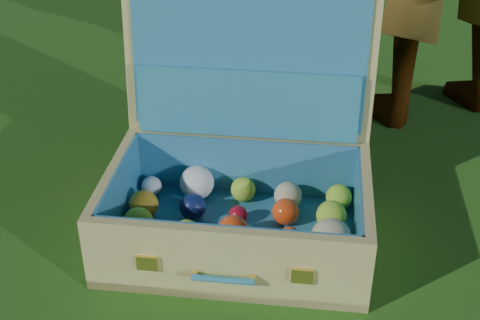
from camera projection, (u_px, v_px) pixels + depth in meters
name	position (u px, v px, depth m)	size (l,w,h in m)	color
ground	(303.00, 263.00, 1.70)	(60.00, 60.00, 0.00)	#215114
stray_ball	(132.00, 226.00, 1.78)	(0.06, 0.06, 0.06)	teal
suitcase	(243.00, 168.00, 1.75)	(0.69, 0.57, 0.65)	#CBBE6D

